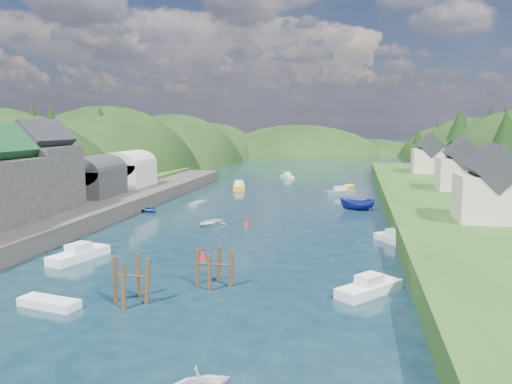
% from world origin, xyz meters
% --- Properties ---
extents(ground, '(600.00, 600.00, 0.00)m').
position_xyz_m(ground, '(0.00, 50.00, 0.00)').
color(ground, black).
rests_on(ground, ground).
extents(hillside_left, '(44.00, 245.56, 52.00)m').
position_xyz_m(hillside_left, '(-45.00, 75.00, -8.03)').
color(hillside_left, black).
rests_on(hillside_left, ground).
extents(hillside_right, '(36.00, 245.56, 48.00)m').
position_xyz_m(hillside_right, '(45.00, 75.00, -7.41)').
color(hillside_right, black).
rests_on(hillside_right, ground).
extents(far_hills, '(103.00, 68.00, 44.00)m').
position_xyz_m(far_hills, '(1.22, 174.01, -10.80)').
color(far_hills, black).
rests_on(far_hills, ground).
extents(hill_trees, '(91.96, 150.68, 12.34)m').
position_xyz_m(hill_trees, '(0.28, 64.47, 11.17)').
color(hill_trees, black).
rests_on(hill_trees, ground).
extents(quay_left, '(12.00, 110.00, 2.00)m').
position_xyz_m(quay_left, '(-24.00, 20.00, 1.00)').
color(quay_left, '#2D2B28').
rests_on(quay_left, ground).
extents(terrace_left_grass, '(12.00, 110.00, 2.50)m').
position_xyz_m(terrace_left_grass, '(-31.00, 20.00, 1.25)').
color(terrace_left_grass, '#234719').
rests_on(terrace_left_grass, ground).
extents(boat_sheds, '(7.00, 21.00, 7.50)m').
position_xyz_m(boat_sheds, '(-26.00, 39.00, 5.27)').
color(boat_sheds, '#2D2D30').
rests_on(boat_sheds, quay_left).
extents(terrace_right, '(16.00, 120.00, 2.40)m').
position_xyz_m(terrace_right, '(25.00, 40.00, 1.20)').
color(terrace_right, '#234719').
rests_on(terrace_right, ground).
extents(right_bank_cottages, '(9.00, 59.24, 8.41)m').
position_xyz_m(right_bank_cottages, '(28.00, 48.33, 5.84)').
color(right_bank_cottages, beige).
rests_on(right_bank_cottages, terrace_right).
extents(piling_cluster_near, '(2.99, 2.81, 3.94)m').
position_xyz_m(piling_cluster_near, '(-3.18, -2.58, 1.40)').
color(piling_cluster_near, '#382314').
rests_on(piling_cluster_near, ground).
extents(piling_cluster_far, '(3.34, 3.11, 3.46)m').
position_xyz_m(piling_cluster_far, '(1.64, 2.36, 1.16)').
color(piling_cluster_far, '#382314').
rests_on(piling_cluster_far, ground).
extents(channel_buoy_near, '(0.70, 0.70, 1.10)m').
position_xyz_m(channel_buoy_near, '(-1.60, 9.69, 0.48)').
color(channel_buoy_near, '#AC0D12').
rests_on(channel_buoy_near, ground).
extents(channel_buoy_far, '(0.70, 0.70, 1.10)m').
position_xyz_m(channel_buoy_far, '(-0.86, 25.88, 0.48)').
color(channel_buoy_far, '#AC0D12').
rests_on(channel_buoy_far, ground).
extents(moored_boats, '(38.58, 98.20, 2.01)m').
position_xyz_m(moored_boats, '(0.89, 29.60, 0.53)').
color(moored_boats, silver).
rests_on(moored_boats, ground).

